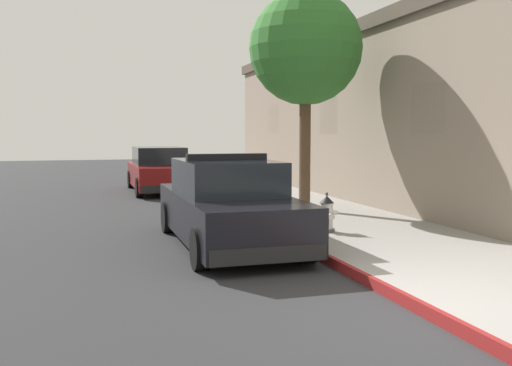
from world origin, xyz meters
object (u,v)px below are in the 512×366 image
police_cruiser (228,205)px  parked_car_silver_ahead (159,171)px  fire_hydrant (327,214)px  street_tree (306,49)px

police_cruiser → parked_car_silver_ahead: 10.03m
fire_hydrant → street_tree: 4.79m
parked_car_silver_ahead → fire_hydrant: bearing=-79.1°
fire_hydrant → street_tree: size_ratio=0.14×
parked_car_silver_ahead → street_tree: street_tree is taller
fire_hydrant → street_tree: street_tree is taller
police_cruiser → street_tree: street_tree is taller
parked_car_silver_ahead → fire_hydrant: parked_car_silver_ahead is taller
police_cruiser → fire_hydrant: police_cruiser is taller
fire_hydrant → street_tree: (0.77, 3.10, 3.57)m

